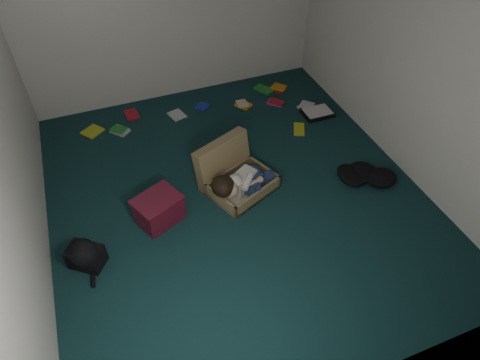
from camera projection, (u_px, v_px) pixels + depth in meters
floor at (235, 194)px, 4.82m from camera, size 4.50×4.50×0.00m
wall_back at (171, 4)px, 5.42m from camera, size 4.50×0.00×4.50m
wall_front at (375, 300)px, 2.41m from camera, size 4.50×0.00×4.50m
wall_right at (414, 56)px, 4.44m from camera, size 0.00×4.50×4.50m
suitcase at (234, 175)px, 4.82m from camera, size 0.92×0.91×0.52m
person at (242, 182)px, 4.67m from camera, size 0.79×0.42×0.32m
maroon_bin at (159, 209)px, 4.43m from camera, size 0.56×0.52×0.32m
backpack at (86, 256)px, 4.06m from camera, size 0.51×0.50×0.24m
clothing_pile at (367, 177)px, 4.90m from camera, size 0.59×0.55×0.15m
paper_tray at (317, 113)px, 5.90m from camera, size 0.41×0.31×0.06m
book_scatter at (219, 110)px, 5.97m from camera, size 3.10×1.40×0.02m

